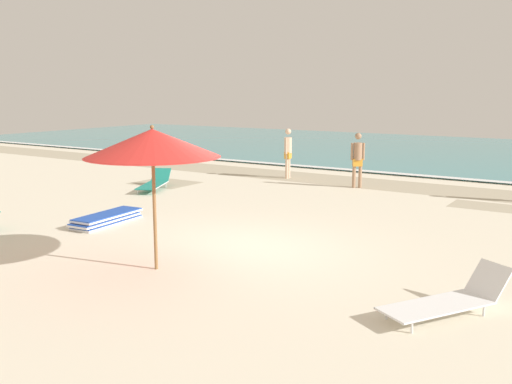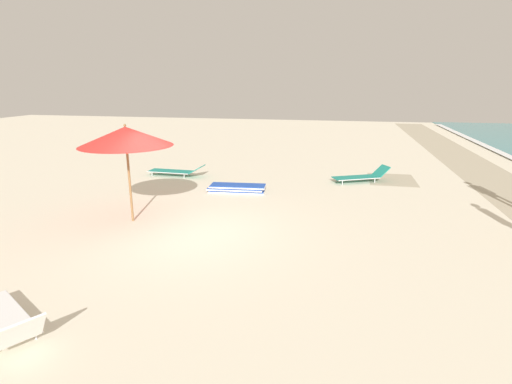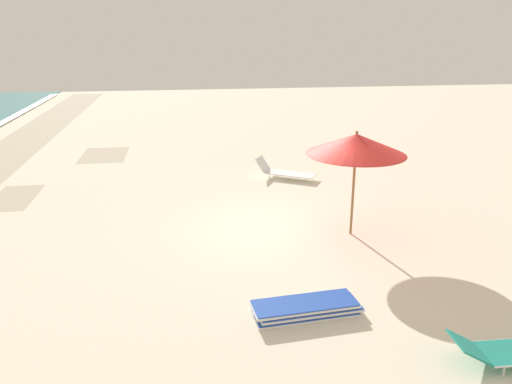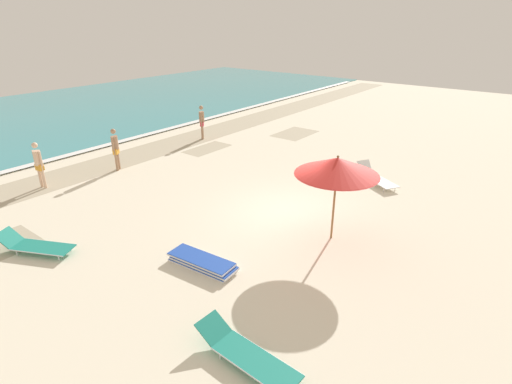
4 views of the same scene
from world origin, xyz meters
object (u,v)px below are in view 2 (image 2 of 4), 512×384
(beach_umbrella, at_px, (126,137))
(sun_lounger_near_water_left, at_px, (4,321))
(sun_lounger_under_umbrella, at_px, (361,176))
(lounger_stack, at_px, (237,188))
(sun_lounger_beside_umbrella, at_px, (176,171))

(beach_umbrella, relative_size, sun_lounger_near_water_left, 1.26)
(beach_umbrella, bearing_deg, sun_lounger_under_umbrella, 133.05)
(lounger_stack, bearing_deg, beach_umbrella, -35.01)
(sun_lounger_under_umbrella, xyz_separation_m, sun_lounger_near_water_left, (10.48, -5.37, 0.01))
(lounger_stack, relative_size, sun_lounger_under_umbrella, 0.93)
(sun_lounger_under_umbrella, bearing_deg, sun_lounger_beside_umbrella, -111.71)
(beach_umbrella, height_order, sun_lounger_under_umbrella, beach_umbrella)
(beach_umbrella, bearing_deg, sun_lounger_near_water_left, 7.67)
(sun_lounger_near_water_left, bearing_deg, beach_umbrella, -141.26)
(beach_umbrella, xyz_separation_m, sun_lounger_under_umbrella, (-5.63, 6.03, -2.00))
(sun_lounger_under_umbrella, bearing_deg, lounger_stack, -86.96)
(lounger_stack, bearing_deg, sun_lounger_under_umbrella, 114.26)
(lounger_stack, height_order, sun_lounger_beside_umbrella, sun_lounger_beside_umbrella)
(lounger_stack, distance_m, sun_lounger_near_water_left, 8.30)
(beach_umbrella, xyz_separation_m, lounger_stack, (-3.35, 1.94, -2.09))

